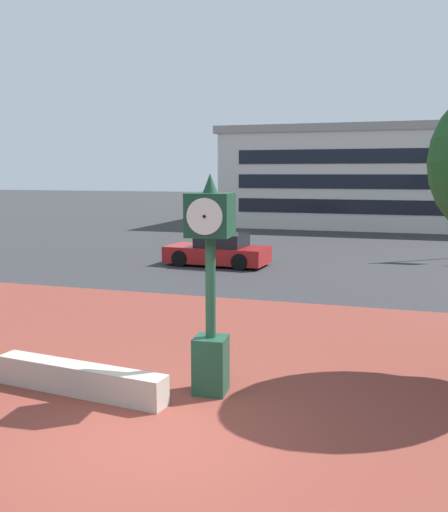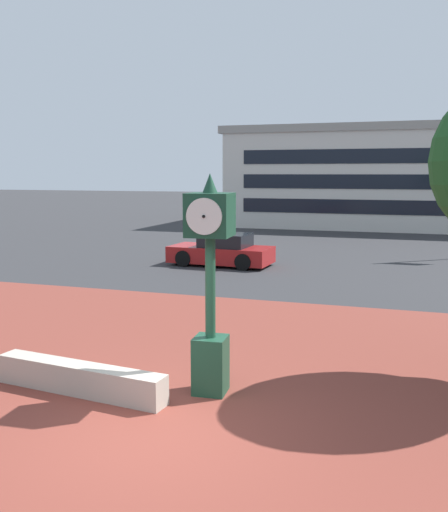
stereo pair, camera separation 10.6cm
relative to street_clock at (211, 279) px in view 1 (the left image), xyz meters
The scene contains 6 objects.
ground_plane 2.57m from the street_clock, 97.88° to the right, with size 200.00×200.00×0.00m, color #2D2D30.
plaza_brick_paving 2.08m from the street_clock, 108.13° to the left, with size 44.00×12.73×0.01m, color brown.
planter_wall 2.77m from the street_clock, 160.96° to the right, with size 3.20×0.40×0.50m, color #ADA393.
street_clock is the anchor object (origin of this frame).
car_street_near 13.45m from the street_clock, 107.55° to the left, with size 4.13×2.08×1.28m.
civic_building 34.24m from the street_clock, 80.32° to the left, with size 30.16×11.78×6.76m.
Camera 1 is at (3.19, -6.99, 3.65)m, focal length 40.03 mm.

